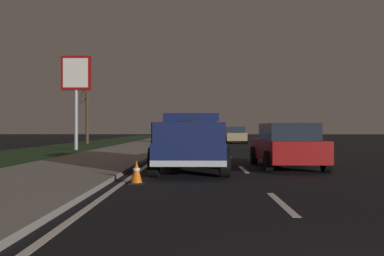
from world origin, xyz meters
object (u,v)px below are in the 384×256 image
Objects in this scene: sedan_blue at (194,135)px; gas_price_sign at (76,80)px; pickup_truck at (191,140)px; sedan_red at (287,145)px; bare_tree_far at (86,113)px; sedan_tan at (235,135)px; traffic_cone_near at (137,172)px.

gas_price_sign is (-9.90, 7.50, 3.69)m from sedan_blue.
sedan_blue is (22.89, 0.10, -0.20)m from pickup_truck.
sedan_red is 0.73× the size of gas_price_sign.
bare_tree_far reaches higher than pickup_truck.
pickup_truck reaches higher than sedan_tan.
bare_tree_far is at bearing 11.62° from gas_price_sign.
sedan_red is at bearing -150.10° from bare_tree_far.
gas_price_sign is at bearing 41.84° from sedan_red.
pickup_truck is 9.37× the size of traffic_cone_near.
sedan_red is 26.28m from bare_tree_far.
pickup_truck is 0.90× the size of gas_price_sign.
sedan_tan is 16.81m from gas_price_sign.
traffic_cone_near is (-3.29, 1.28, -0.70)m from pickup_truck.
sedan_blue is 22.33m from sedan_red.
sedan_tan is at bearing -61.86° from sedan_blue.
sedan_red is 16.74m from gas_price_sign.
pickup_truck is at bearing -21.30° from traffic_cone_near.
bare_tree_far is (23.54, 9.77, 1.78)m from pickup_truck.
sedan_blue is 4.27m from sedan_tan.
sedan_tan is at bearing -43.40° from gas_price_sign.
sedan_blue is 26.21m from traffic_cone_near.
sedan_blue is 0.84× the size of bare_tree_far.
pickup_truck is at bearing -157.46° from bare_tree_far.
sedan_tan is at bearing -9.95° from traffic_cone_near.
sedan_red is 0.84× the size of bare_tree_far.
traffic_cone_near is (-4.12, 4.58, -0.50)m from sedan_red.
pickup_truck is 1.23× the size of sedan_blue.
bare_tree_far is 28.25m from traffic_cone_near.
sedan_red is (0.82, -3.29, -0.20)m from pickup_truck.
sedan_red is at bearing -48.04° from traffic_cone_near.
pickup_truck reaches higher than sedan_blue.
sedan_tan and sedan_red have the same top height.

